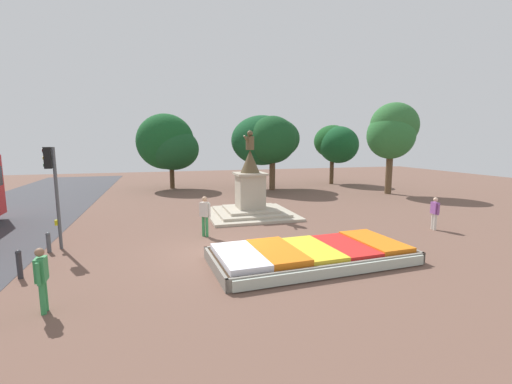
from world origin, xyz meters
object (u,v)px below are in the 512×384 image
Objects in this scene: flower_planter at (311,255)px; pedestrian_near_planter at (435,211)px; statue_monument at (250,197)px; pedestrian_crossing_plaza at (205,213)px; pedestrian_with_handbag at (42,276)px; kerb_bollard_north at (49,242)px; kerb_bollard_mid_b at (19,263)px; traffic_light_mid_block at (53,180)px.

pedestrian_near_planter reaches higher than flower_planter.
pedestrian_crossing_plaza is (-3.03, -3.74, 0.02)m from statue_monument.
kerb_bollard_north is at bearing 104.15° from pedestrian_with_handbag.
pedestrian_with_handbag is at bearing -165.43° from pedestrian_near_planter.
flower_planter is 4.00× the size of pedestrian_crossing_plaza.
kerb_bollard_mid_b is at bearing -142.71° from statue_monument.
statue_monument is 9.98m from kerb_bollard_north.
pedestrian_with_handbag is 0.91× the size of pedestrian_crossing_plaza.
pedestrian_near_planter is at bearing 4.77° from kerb_bollard_mid_b.
kerb_bollard_north is (-8.97, -4.33, -0.61)m from statue_monument.
traffic_light_mid_block is 5.05× the size of kerb_bollard_north.
kerb_bollard_north is (-16.49, 1.18, -0.47)m from pedestrian_near_planter.
pedestrian_with_handbag is 1.05× the size of pedestrian_near_planter.
pedestrian_with_handbag is at bearing -129.06° from statue_monument.
traffic_light_mid_block is 3.67m from kerb_bollard_mid_b.
pedestrian_near_planter is 10.70m from pedestrian_crossing_plaza.
statue_monument is 3.08× the size of pedestrian_near_planter.
pedestrian_near_planter is 16.54m from kerb_bollard_north.
statue_monument is 4.81m from pedestrian_crossing_plaza.
flower_planter is at bearing -21.68° from kerb_bollard_north.
pedestrian_crossing_plaza is (-10.55, 1.77, 0.15)m from pedestrian_near_planter.
kerb_bollard_mid_b is (-9.05, -6.89, -0.54)m from statue_monument.
traffic_light_mid_block reaches higher than pedestrian_crossing_plaza.
traffic_light_mid_block is at bearing 58.06° from kerb_bollard_north.
traffic_light_mid_block is 16.44m from pedestrian_near_planter.
statue_monument reaches higher than traffic_light_mid_block.
pedestrian_near_planter is (15.20, 3.95, -0.05)m from pedestrian_with_handbag.
statue_monument reaches higher than pedestrian_with_handbag.
pedestrian_near_planter is 0.87× the size of pedestrian_crossing_plaza.
pedestrian_with_handbag is at bearing -61.78° from kerb_bollard_mid_b.
flower_planter is 1.50× the size of statue_monument.
flower_planter is 5.28m from pedestrian_crossing_plaza.
kerb_bollard_mid_b is at bearing -91.87° from kerb_bollard_north.
traffic_light_mid_block reaches higher than flower_planter.
flower_planter is 9.18× the size of kerb_bollard_north.
traffic_light_mid_block is 2.42× the size of pedestrian_with_handbag.
kerb_bollard_north is (0.08, 2.56, -0.06)m from kerb_bollard_mid_b.
pedestrian_with_handbag is 15.70m from pedestrian_near_planter.
pedestrian_crossing_plaza is at bearing 50.90° from pedestrian_with_handbag.
kerb_bollard_mid_b reaches higher than flower_planter.
pedestrian_with_handbag is 1.81× the size of kerb_bollard_mid_b.
statue_monument is 2.68× the size of pedestrian_crossing_plaza.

